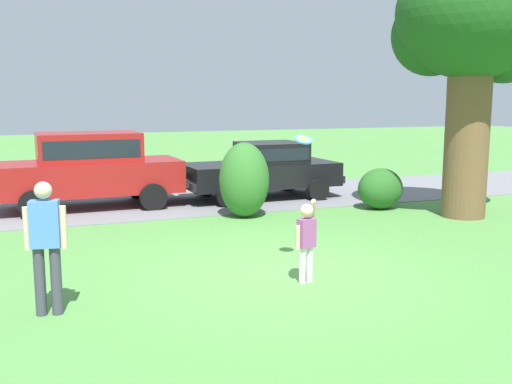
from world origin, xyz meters
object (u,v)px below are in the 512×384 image
(parked_suv, at_px, (89,166))
(frisbee, at_px, (303,140))
(parked_sedan, at_px, (264,168))
(child_thrower, at_px, (306,236))
(oak_tree_large, at_px, (475,28))
(adult_onlooker, at_px, (46,241))

(parked_suv, bearing_deg, frisbee, -68.44)
(parked_suv, bearing_deg, parked_sedan, -1.91)
(child_thrower, bearing_deg, oak_tree_large, 30.23)
(parked_sedan, relative_size, child_thrower, 3.45)
(frisbee, xyz_separation_m, adult_onlooker, (-3.95, -0.74, -1.14))
(parked_suv, bearing_deg, adult_onlooker, -99.31)
(oak_tree_large, bearing_deg, parked_suv, 153.30)
(oak_tree_large, xyz_separation_m, child_thrower, (-5.80, -3.38, -3.63))
(oak_tree_large, distance_m, child_thrower, 7.64)
(parked_sedan, xyz_separation_m, child_thrower, (-2.22, -7.38, -0.13))
(oak_tree_large, bearing_deg, adult_onlooker, -160.13)
(parked_sedan, bearing_deg, adult_onlooker, -128.51)
(child_thrower, xyz_separation_m, adult_onlooker, (-3.69, -0.05, 0.27))
(adult_onlooker, bearing_deg, parked_suv, 80.69)
(parked_sedan, xyz_separation_m, adult_onlooker, (-5.91, -7.42, 0.13))
(child_thrower, distance_m, adult_onlooker, 3.70)
(frisbee, bearing_deg, parked_suv, 111.56)
(parked_suv, bearing_deg, child_thrower, -72.01)
(oak_tree_large, height_order, adult_onlooker, oak_tree_large)
(parked_sedan, height_order, parked_suv, parked_suv)
(adult_onlooker, bearing_deg, oak_tree_large, 19.87)
(oak_tree_large, relative_size, frisbee, 21.56)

